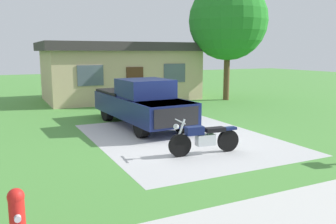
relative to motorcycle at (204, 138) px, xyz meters
The scene contains 8 objects.
ground_plane 2.05m from the motorcycle, 80.71° to the left, with size 80.00×80.00×0.00m, color #4C8D3C.
driveway_pad 2.05m from the motorcycle, 80.71° to the left, with size 5.77×7.53×0.01m, color #B7B7B7.
sidewalk_strip 4.07m from the motorcycle, 85.42° to the right, with size 36.00×1.80×0.01m, color beige.
motorcycle is the anchor object (origin of this frame).
pickup_truck 4.59m from the motorcycle, 92.24° to the left, with size 2.33×5.73×1.90m.
fire_hydrant 5.87m from the motorcycle, 151.09° to the right, with size 0.32×0.40×0.87m.
shade_tree 12.85m from the motorcycle, 51.92° to the left, with size 4.71×4.71×7.14m.
neighbor_house 13.01m from the motorcycle, 82.22° to the left, with size 9.60×5.60×3.50m.
Camera 1 is at (-5.58, -10.42, 2.93)m, focal length 37.67 mm.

